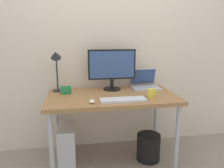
{
  "coord_description": "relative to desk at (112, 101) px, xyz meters",
  "views": [
    {
      "loc": [
        -0.37,
        -2.21,
        1.39
      ],
      "look_at": [
        0.0,
        0.0,
        0.88
      ],
      "focal_mm": 35.37,
      "sensor_mm": 36.0,
      "label": 1
    }
  ],
  "objects": [
    {
      "name": "coffee_mug",
      "position": [
        0.37,
        -0.16,
        0.11
      ],
      "size": [
        0.11,
        0.08,
        0.09
      ],
      "color": "yellow",
      "rests_on": "desk"
    },
    {
      "name": "mouse",
      "position": [
        -0.23,
        -0.24,
        0.08
      ],
      "size": [
        0.06,
        0.09,
        0.03
      ],
      "primitive_type": "ellipsoid",
      "color": "silver",
      "rests_on": "desk"
    },
    {
      "name": "laptop",
      "position": [
        0.43,
        0.25,
        0.12
      ],
      "size": [
        0.32,
        0.29,
        0.22
      ],
      "color": "#B2B2B7",
      "rests_on": "desk"
    },
    {
      "name": "ground_plane",
      "position": [
        0.0,
        0.0,
        -0.69
      ],
      "size": [
        6.0,
        6.0,
        0.0
      ],
      "primitive_type": "plane",
      "color": "gray"
    },
    {
      "name": "photo_frame",
      "position": [
        -0.48,
        0.11,
        0.11
      ],
      "size": [
        0.11,
        0.03,
        0.09
      ],
      "primitive_type": "cube",
      "rotation": [
        0.13,
        0.0,
        0.0
      ],
      "color": "#268C4C",
      "rests_on": "desk"
    },
    {
      "name": "monitor",
      "position": [
        0.04,
        0.23,
        0.33
      ],
      "size": [
        0.54,
        0.2,
        0.46
      ],
      "color": "black",
      "rests_on": "desk"
    },
    {
      "name": "desk",
      "position": [
        0.0,
        0.0,
        0.0
      ],
      "size": [
        1.35,
        0.73,
        0.76
      ],
      "color": "olive",
      "rests_on": "ground_plane"
    },
    {
      "name": "desk_lamp",
      "position": [
        -0.57,
        0.23,
        0.41
      ],
      "size": [
        0.11,
        0.16,
        0.48
      ],
      "color": "#232328",
      "rests_on": "desk"
    },
    {
      "name": "back_wall",
      "position": [
        0.0,
        0.42,
        0.61
      ],
      "size": [
        4.4,
        0.04,
        2.6
      ],
      "primitive_type": "cube",
      "color": "beige",
      "rests_on": "ground_plane"
    },
    {
      "name": "wastebasket",
      "position": [
        0.4,
        -0.06,
        -0.54
      ],
      "size": [
        0.26,
        0.26,
        0.3
      ],
      "primitive_type": "cylinder",
      "color": "black",
      "rests_on": "ground_plane"
    },
    {
      "name": "computer_tower",
      "position": [
        -0.49,
        0.04,
        -0.48
      ],
      "size": [
        0.18,
        0.36,
        0.42
      ],
      "primitive_type": "cube",
      "color": "silver",
      "rests_on": "ground_plane"
    },
    {
      "name": "keyboard",
      "position": [
        0.07,
        -0.22,
        0.08
      ],
      "size": [
        0.44,
        0.14,
        0.02
      ],
      "primitive_type": "cube",
      "color": "silver",
      "rests_on": "desk"
    }
  ]
}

